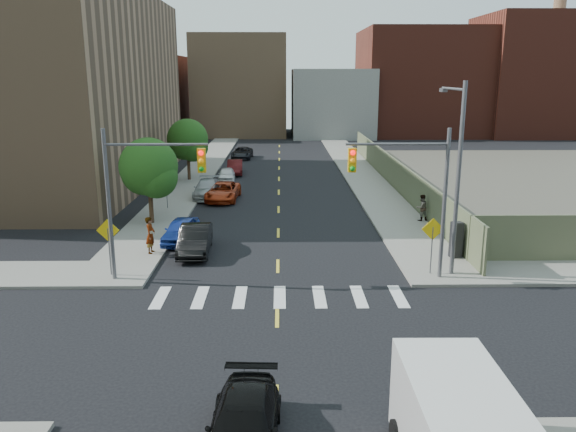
{
  "coord_description": "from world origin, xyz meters",
  "views": [
    {
      "loc": [
        0.16,
        -18.41,
        9.26
      ],
      "look_at": [
        0.54,
        10.26,
        2.0
      ],
      "focal_mm": 35.0,
      "sensor_mm": 36.0,
      "label": 1
    }
  ],
  "objects_px": {
    "pedestrian_west": "(150,235)",
    "pedestrian_east": "(422,208)",
    "mailbox": "(455,243)",
    "parked_car_silver": "(207,189)",
    "payphone": "(456,240)",
    "parked_car_black": "(195,240)",
    "parked_car_red": "(223,192)",
    "parked_car_grey": "(242,153)",
    "parked_car_white": "(227,175)",
    "black_sedan": "(244,426)",
    "parked_car_maroon": "(235,167)",
    "parked_car_blue": "(181,230)"
  },
  "relations": [
    {
      "from": "parked_car_red",
      "to": "parked_car_maroon",
      "type": "relative_size",
      "value": 1.19
    },
    {
      "from": "mailbox",
      "to": "pedestrian_west",
      "type": "xyz_separation_m",
      "value": [
        -15.85,
        0.51,
        0.36
      ]
    },
    {
      "from": "pedestrian_west",
      "to": "pedestrian_east",
      "type": "bearing_deg",
      "value": -62.33
    },
    {
      "from": "parked_car_black",
      "to": "parked_car_white",
      "type": "xyz_separation_m",
      "value": [
        -0.25,
        20.58,
        -0.12
      ]
    },
    {
      "from": "parked_car_red",
      "to": "black_sedan",
      "type": "bearing_deg",
      "value": -79.71
    },
    {
      "from": "parked_car_grey",
      "to": "mailbox",
      "type": "distance_m",
      "value": 37.97
    },
    {
      "from": "pedestrian_west",
      "to": "pedestrian_east",
      "type": "height_order",
      "value": "pedestrian_west"
    },
    {
      "from": "pedestrian_west",
      "to": "mailbox",
      "type": "bearing_deg",
      "value": -86.59
    },
    {
      "from": "parked_car_white",
      "to": "black_sedan",
      "type": "xyz_separation_m",
      "value": [
        3.85,
        -36.79,
        0.03
      ]
    },
    {
      "from": "parked_car_red",
      "to": "pedestrian_west",
      "type": "height_order",
      "value": "pedestrian_west"
    },
    {
      "from": "parked_car_grey",
      "to": "black_sedan",
      "type": "xyz_separation_m",
      "value": [
        3.4,
        -50.79,
        -0.0
      ]
    },
    {
      "from": "parked_car_red",
      "to": "parked_car_grey",
      "type": "distance_m",
      "value": 21.7
    },
    {
      "from": "parked_car_black",
      "to": "pedestrian_east",
      "type": "distance_m",
      "value": 14.86
    },
    {
      "from": "parked_car_white",
      "to": "pedestrian_east",
      "type": "bearing_deg",
      "value": -49.58
    },
    {
      "from": "parked_car_black",
      "to": "parked_car_silver",
      "type": "height_order",
      "value": "parked_car_black"
    },
    {
      "from": "payphone",
      "to": "pedestrian_west",
      "type": "relative_size",
      "value": 0.96
    },
    {
      "from": "parked_car_blue",
      "to": "pedestrian_east",
      "type": "relative_size",
      "value": 2.34
    },
    {
      "from": "parked_car_maroon",
      "to": "payphone",
      "type": "relative_size",
      "value": 2.2
    },
    {
      "from": "parked_car_red",
      "to": "mailbox",
      "type": "bearing_deg",
      "value": -42.29
    },
    {
      "from": "parked_car_maroon",
      "to": "pedestrian_west",
      "type": "xyz_separation_m",
      "value": [
        -2.45,
        -24.81,
        0.45
      ]
    },
    {
      "from": "black_sedan",
      "to": "mailbox",
      "type": "bearing_deg",
      "value": 59.56
    },
    {
      "from": "payphone",
      "to": "pedestrian_east",
      "type": "distance_m",
      "value": 7.42
    },
    {
      "from": "parked_car_white",
      "to": "parked_car_maroon",
      "type": "distance_m",
      "value": 3.83
    },
    {
      "from": "parked_car_black",
      "to": "parked_car_silver",
      "type": "xyz_separation_m",
      "value": [
        -1.1,
        13.83,
        -0.04
      ]
    },
    {
      "from": "parked_car_silver",
      "to": "payphone",
      "type": "bearing_deg",
      "value": -47.71
    },
    {
      "from": "parked_car_black",
      "to": "pedestrian_west",
      "type": "xyz_separation_m",
      "value": [
        -2.25,
        -0.44,
        0.38
      ]
    },
    {
      "from": "parked_car_grey",
      "to": "parked_car_white",
      "type": "bearing_deg",
      "value": -88.57
    },
    {
      "from": "parked_car_black",
      "to": "parked_car_grey",
      "type": "bearing_deg",
      "value": 87.07
    },
    {
      "from": "parked_car_silver",
      "to": "pedestrian_east",
      "type": "relative_size",
      "value": 2.83
    },
    {
      "from": "parked_car_grey",
      "to": "pedestrian_west",
      "type": "xyz_separation_m",
      "value": [
        -2.45,
        -35.02,
        0.48
      ]
    },
    {
      "from": "parked_car_grey",
      "to": "pedestrian_west",
      "type": "bearing_deg",
      "value": -90.73
    },
    {
      "from": "parked_car_white",
      "to": "mailbox",
      "type": "xyz_separation_m",
      "value": [
        13.85,
        -21.52,
        0.15
      ]
    },
    {
      "from": "mailbox",
      "to": "payphone",
      "type": "height_order",
      "value": "payphone"
    },
    {
      "from": "parked_car_silver",
      "to": "parked_car_black",
      "type": "bearing_deg",
      "value": -87.08
    },
    {
      "from": "parked_car_white",
      "to": "parked_car_grey",
      "type": "height_order",
      "value": "parked_car_grey"
    },
    {
      "from": "parked_car_blue",
      "to": "parked_car_maroon",
      "type": "xyz_separation_m",
      "value": [
        1.3,
        22.33,
        -0.0
      ]
    },
    {
      "from": "pedestrian_east",
      "to": "mailbox",
      "type": "bearing_deg",
      "value": 68.59
    },
    {
      "from": "parked_car_white",
      "to": "pedestrian_west",
      "type": "relative_size",
      "value": 1.85
    },
    {
      "from": "mailbox",
      "to": "pedestrian_east",
      "type": "height_order",
      "value": "pedestrian_east"
    },
    {
      "from": "parked_car_grey",
      "to": "black_sedan",
      "type": "distance_m",
      "value": 50.91
    },
    {
      "from": "pedestrian_west",
      "to": "parked_car_white",
      "type": "bearing_deg",
      "value": -0.17
    },
    {
      "from": "parked_car_red",
      "to": "payphone",
      "type": "xyz_separation_m",
      "value": [
        13.3,
        -14.23,
        0.4
      ]
    },
    {
      "from": "parked_car_silver",
      "to": "parked_car_grey",
      "type": "height_order",
      "value": "parked_car_silver"
    },
    {
      "from": "parked_car_silver",
      "to": "pedestrian_east",
      "type": "bearing_deg",
      "value": -29.49
    },
    {
      "from": "parked_car_white",
      "to": "mailbox",
      "type": "height_order",
      "value": "mailbox"
    },
    {
      "from": "parked_car_black",
      "to": "pedestrian_west",
      "type": "distance_m",
      "value": 2.32
    },
    {
      "from": "black_sedan",
      "to": "pedestrian_west",
      "type": "bearing_deg",
      "value": 113.14
    },
    {
      "from": "parked_car_white",
      "to": "parked_car_red",
      "type": "bearing_deg",
      "value": -89.82
    },
    {
      "from": "parked_car_red",
      "to": "parked_car_maroon",
      "type": "bearing_deg",
      "value": 93.62
    },
    {
      "from": "parked_car_blue",
      "to": "pedestrian_west",
      "type": "distance_m",
      "value": 2.77
    }
  ]
}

